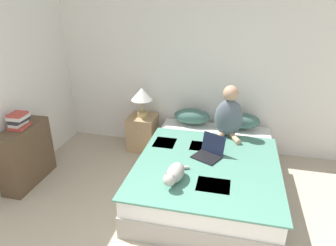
# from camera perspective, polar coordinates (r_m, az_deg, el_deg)

# --- Properties ---
(wall_back) EXTENTS (5.28, 0.05, 2.55)m
(wall_back) POSITION_cam_1_polar(r_m,az_deg,el_deg) (4.49, 6.15, 10.44)
(wall_back) COLOR silver
(wall_back) RESTS_ON ground_plane
(bed) EXTENTS (1.64, 2.15, 0.47)m
(bed) POSITION_cam_1_polar(r_m,az_deg,el_deg) (3.81, 7.65, -9.29)
(bed) COLOR #9E998E
(bed) RESTS_ON ground_plane
(pillow_near) EXTENTS (0.54, 0.28, 0.23)m
(pillow_near) POSITION_cam_1_polar(r_m,az_deg,el_deg) (4.48, 4.61, 1.28)
(pillow_near) COLOR #42665B
(pillow_near) RESTS_ON bed
(pillow_far) EXTENTS (0.54, 0.28, 0.23)m
(pillow_far) POSITION_cam_1_polar(r_m,az_deg,el_deg) (4.45, 13.73, 0.45)
(pillow_far) COLOR #42665B
(pillow_far) RESTS_ON bed
(person_sitting) EXTENTS (0.38, 0.37, 0.71)m
(person_sitting) POSITION_cam_1_polar(r_m,az_deg,el_deg) (4.09, 11.53, 1.50)
(person_sitting) COLOR slate
(person_sitting) RESTS_ON bed
(cat_tabby) EXTENTS (0.22, 0.51, 0.19)m
(cat_tabby) POSITION_cam_1_polar(r_m,az_deg,el_deg) (3.14, 1.16, -9.66)
(cat_tabby) COLOR #A8A399
(cat_tabby) RESTS_ON bed
(laptop_open) EXTENTS (0.40, 0.40, 0.25)m
(laptop_open) POSITION_cam_1_polar(r_m,az_deg,el_deg) (3.64, 7.78, -5.56)
(laptop_open) COLOR black
(laptop_open) RESTS_ON bed
(nightstand) EXTENTS (0.41, 0.45, 0.54)m
(nightstand) POSITION_cam_1_polar(r_m,az_deg,el_deg) (4.73, -4.83, -1.74)
(nightstand) COLOR tan
(nightstand) RESTS_ON ground_plane
(table_lamp) EXTENTS (0.32, 0.32, 0.45)m
(table_lamp) POSITION_cam_1_polar(r_m,az_deg,el_deg) (4.50, -4.98, 5.15)
(table_lamp) COLOR tan
(table_lamp) RESTS_ON nightstand
(bookshelf) EXTENTS (0.25, 0.78, 0.78)m
(bookshelf) POSITION_cam_1_polar(r_m,az_deg,el_deg) (4.23, -25.37, -5.56)
(bookshelf) COLOR brown
(bookshelf) RESTS_ON ground_plane
(book_stack_top) EXTENTS (0.22, 0.26, 0.19)m
(book_stack_top) POSITION_cam_1_polar(r_m,az_deg,el_deg) (4.03, -26.58, 0.41)
(book_stack_top) COLOR #B24238
(book_stack_top) RESTS_ON bookshelf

